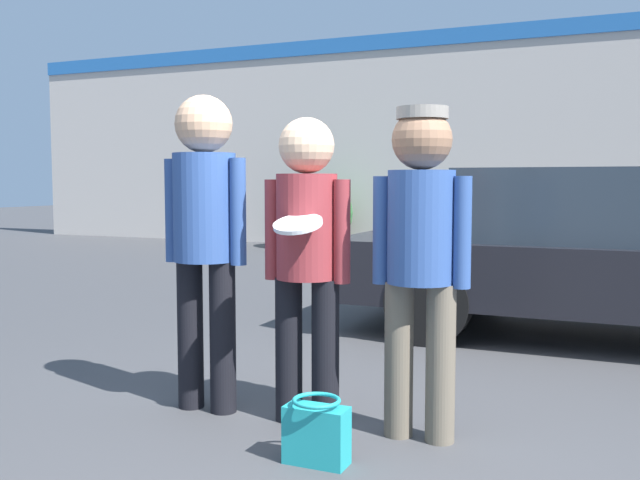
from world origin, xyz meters
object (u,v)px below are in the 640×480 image
at_px(person_middle_with_frisbee, 307,245).
at_px(person_right, 421,242).
at_px(parked_car_near, 625,253).
at_px(person_left, 205,221).
at_px(shrub, 317,213).
at_px(handbag, 316,432).

relative_size(person_middle_with_frisbee, person_right, 0.98).
bearing_deg(person_right, person_middle_with_frisbee, -178.62).
height_order(person_right, parked_car_near, person_right).
xyz_separation_m(person_left, person_right, (1.26, 0.04, -0.08)).
xyz_separation_m(person_left, shrub, (-3.44, 9.39, -0.40)).
relative_size(person_right, shrub, 1.21).
bearing_deg(person_middle_with_frisbee, handbag, -60.83).
bearing_deg(handbag, person_right, 55.90).
height_order(person_left, person_middle_with_frisbee, person_left).
bearing_deg(person_left, parked_car_near, 53.46).
xyz_separation_m(person_left, parked_car_near, (2.20, 2.96, -0.37)).
relative_size(person_right, handbag, 5.40).
relative_size(person_right, parked_car_near, 0.36).
height_order(person_right, shrub, person_right).
height_order(parked_car_near, handbag, parked_car_near).
bearing_deg(person_left, handbag, -27.84).
bearing_deg(parked_car_near, person_middle_with_frisbee, -118.02).
xyz_separation_m(shrub, handbag, (4.35, -9.87, -0.55)).
relative_size(person_middle_with_frisbee, handbag, 5.30).
relative_size(person_middle_with_frisbee, shrub, 1.19).
bearing_deg(person_middle_with_frisbee, shrub, 113.48).
distance_m(person_middle_with_frisbee, person_right, 0.63).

